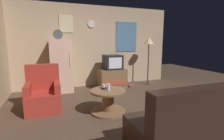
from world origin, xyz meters
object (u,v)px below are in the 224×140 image
at_px(fridge, 61,66).
at_px(mug_ceramic_white, 104,86).
at_px(tv_stand, 112,78).
at_px(armchair, 44,94).
at_px(remote_control, 105,88).
at_px(couch, 193,125).
at_px(crt_tv, 113,62).
at_px(standing_lamp, 149,44).
at_px(wine_glass, 109,87).
at_px(coffee_table, 108,101).
at_px(book_stack, 131,86).
at_px(mug_ceramic_tan, 106,86).

height_order(fridge, mug_ceramic_white, fridge).
height_order(tv_stand, armchair, armchair).
bearing_deg(remote_control, couch, -71.18).
relative_size(tv_stand, crt_tv, 1.56).
height_order(standing_lamp, wine_glass, standing_lamp).
relative_size(tv_stand, coffee_table, 1.17).
bearing_deg(couch, armchair, 133.77).
distance_m(couch, book_stack, 3.16).
relative_size(coffee_table, couch, 0.42).
distance_m(standing_lamp, wine_glass, 2.84).
xyz_separation_m(fridge, crt_tv, (1.53, -0.12, 0.06)).
distance_m(fridge, couch, 3.71).
height_order(standing_lamp, mug_ceramic_white, standing_lamp).
distance_m(tv_stand, standing_lamp, 1.68).
bearing_deg(standing_lamp, crt_tv, -179.74).
height_order(crt_tv, book_stack, crt_tv).
bearing_deg(book_stack, tv_stand, 167.44).
bearing_deg(mug_ceramic_tan, crt_tv, 64.98).
distance_m(wine_glass, mug_ceramic_white, 0.22).
bearing_deg(standing_lamp, remote_control, -141.71).
bearing_deg(crt_tv, tv_stand, 174.30).
bearing_deg(couch, crt_tv, 89.89).
bearing_deg(wine_glass, tv_stand, 67.73).
height_order(coffee_table, couch, couch).
distance_m(mug_ceramic_white, mug_ceramic_tan, 0.04).
xyz_separation_m(mug_ceramic_white, armchair, (-1.21, 0.42, -0.18)).
distance_m(coffee_table, armchair, 1.38).
distance_m(coffee_table, remote_control, 0.28).
xyz_separation_m(wine_glass, armchair, (-1.24, 0.63, -0.21)).
relative_size(mug_ceramic_white, remote_control, 0.60).
bearing_deg(wine_glass, armchair, 152.97).
height_order(standing_lamp, mug_ceramic_tan, standing_lamp).
height_order(coffee_table, wine_glass, wine_glass).
relative_size(remote_control, book_stack, 0.74).
distance_m(crt_tv, standing_lamp, 1.40).
height_order(mug_ceramic_tan, couch, couch).
bearing_deg(mug_ceramic_white, mug_ceramic_tan, -9.79).
bearing_deg(book_stack, fridge, 173.07).
bearing_deg(wine_glass, crt_tv, 67.46).
height_order(coffee_table, remote_control, remote_control).
distance_m(tv_stand, armchair, 2.29).
height_order(mug_ceramic_white, book_stack, mug_ceramic_white).
height_order(fridge, tv_stand, fridge).
distance_m(mug_ceramic_white, armchair, 1.29).
relative_size(mug_ceramic_tan, couch, 0.05).
relative_size(wine_glass, mug_ceramic_tan, 1.67).
xyz_separation_m(crt_tv, coffee_table, (-0.74, -1.75, -0.58)).
bearing_deg(crt_tv, armchair, -149.83).
height_order(standing_lamp, coffee_table, standing_lamp).
bearing_deg(standing_lamp, couch, -111.95).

